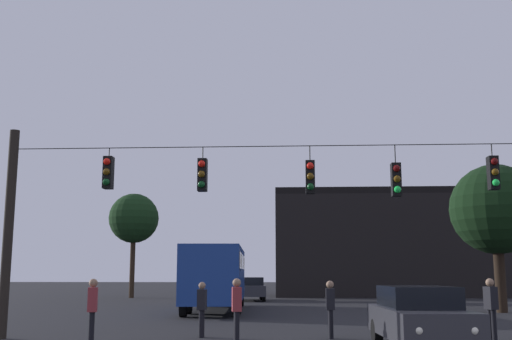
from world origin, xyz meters
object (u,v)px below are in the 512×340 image
object	(u,v)px
pedestrian_near_bus	(202,306)
tree_behind_building	(496,210)
pedestrian_crossing_right	(237,307)
pedestrian_trailing	(491,305)
car_near_right	(420,317)
pedestrian_crossing_left	(330,306)
city_bus	(217,272)
car_far_left	(250,288)
tree_left_silhouette	(134,219)
pedestrian_crossing_center	(92,307)

from	to	relation	value
pedestrian_near_bus	tree_behind_building	bearing A→B (deg)	43.02
pedestrian_crossing_right	pedestrian_trailing	size ratio (longest dim) A/B	1.01
car_near_right	pedestrian_crossing_left	world-z (taller)	pedestrian_crossing_left
city_bus	car_far_left	xyz separation A→B (m)	(0.99, 10.77, -1.07)
pedestrian_near_bus	city_bus	bearing A→B (deg)	94.75
pedestrian_crossing_left	city_bus	bearing A→B (deg)	110.99
pedestrian_crossing_left	tree_left_silhouette	bearing A→B (deg)	115.22
pedestrian_trailing	pedestrian_crossing_left	bearing A→B (deg)	177.37
pedestrian_crossing_left	pedestrian_crossing_center	bearing A→B (deg)	-164.46
city_bus	car_near_right	distance (m)	16.25
car_far_left	pedestrian_near_bus	distance (m)	22.92
pedestrian_near_bus	pedestrian_trailing	xyz separation A→B (m)	(8.14, -0.34, 0.07)
pedestrian_trailing	tree_behind_building	xyz separation A→B (m)	(4.28, 11.92, 3.84)
car_near_right	pedestrian_crossing_left	distance (m)	3.18
city_bus	pedestrian_crossing_right	bearing A→B (deg)	-81.07
pedestrian_crossing_center	pedestrian_crossing_right	xyz separation A→B (m)	(3.77, 0.30, 0.01)
pedestrian_crossing_right	pedestrian_trailing	bearing A→B (deg)	10.14
car_near_right	pedestrian_near_bus	bearing A→B (deg)	155.38
car_far_left	pedestrian_crossing_right	size ratio (longest dim) A/B	2.63
city_bus	pedestrian_crossing_right	distance (m)	13.94
pedestrian_crossing_right	tree_behind_building	bearing A→B (deg)	49.46
car_far_left	pedestrian_crossing_right	world-z (taller)	pedestrian_crossing_right
pedestrian_crossing_left	pedestrian_trailing	world-z (taller)	pedestrian_trailing
pedestrian_crossing_left	tree_left_silhouette	size ratio (longest dim) A/B	0.21
tree_left_silhouette	city_bus	bearing A→B (deg)	-61.44
car_far_left	pedestrian_crossing_right	distance (m)	24.54
pedestrian_crossing_left	pedestrian_near_bus	world-z (taller)	pedestrian_crossing_left
car_near_right	car_far_left	world-z (taller)	same
car_far_left	pedestrian_crossing_left	xyz separation A→B (m)	(3.73, -23.06, 0.11)
car_near_right	tree_behind_building	xyz separation A→B (m)	(6.72, 14.20, 4.00)
car_near_right	pedestrian_trailing	size ratio (longest dim) A/B	2.61
pedestrian_crossing_left	tree_behind_building	world-z (taller)	tree_behind_building
car_far_left	pedestrian_near_bus	world-z (taller)	pedestrian_near_bus
pedestrian_crossing_left	pedestrian_crossing_center	distance (m)	6.57
car_far_left	tree_left_silhouette	size ratio (longest dim) A/B	0.58
pedestrian_crossing_right	pedestrian_near_bus	bearing A→B (deg)	125.88
city_bus	tree_behind_building	size ratio (longest dim) A/B	1.59
pedestrian_crossing_center	tree_behind_building	size ratio (longest dim) A/B	0.24
pedestrian_crossing_right	tree_left_silhouette	size ratio (longest dim) A/B	0.22
tree_behind_building	pedestrian_crossing_right	bearing A→B (deg)	-130.54
city_bus	pedestrian_trailing	size ratio (longest dim) A/B	6.58
car_near_right	pedestrian_crossing_center	world-z (taller)	pedestrian_crossing_center
car_far_left	tree_left_silhouette	world-z (taller)	tree_left_silhouette
car_far_left	tree_behind_building	distance (m)	17.30
pedestrian_trailing	tree_left_silhouette	distance (m)	32.44
car_far_left	city_bus	bearing A→B (deg)	-95.24
pedestrian_crossing_left	tree_behind_building	bearing A→B (deg)	53.37
car_near_right	pedestrian_crossing_center	xyz separation A→B (m)	(-8.32, 0.72, 0.16)
city_bus	pedestrian_crossing_center	xyz separation A→B (m)	(-1.61, -14.05, -0.91)
pedestrian_crossing_center	tree_left_silhouette	size ratio (longest dim) A/B	0.22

